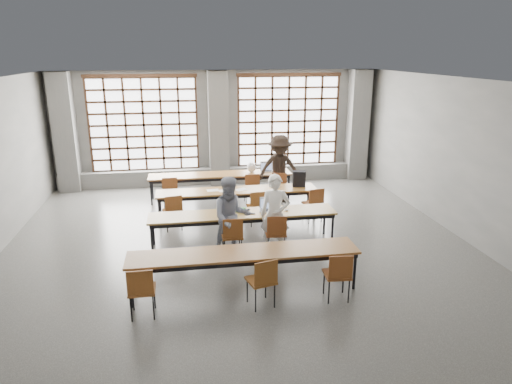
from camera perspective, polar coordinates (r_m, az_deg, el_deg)
floor at (r=9.72m, az=-1.87°, el=-7.39°), size 11.00×11.00×0.00m
ceiling at (r=8.85m, az=-2.09°, el=13.68°), size 11.00×11.00×0.00m
wall_back at (r=14.49m, az=-4.80°, el=8.05°), size 10.00×0.00×10.00m
wall_front at (r=4.14m, az=8.30°, el=-16.64°), size 10.00×0.00×10.00m
wall_right at (r=10.93m, az=25.06°, el=3.46°), size 0.00×11.00×11.00m
column_left at (r=14.57m, az=-22.76°, el=6.83°), size 0.60×0.55×3.50m
column_mid at (r=14.21m, az=-4.71°, el=7.87°), size 0.60×0.55×3.50m
column_right at (r=15.24m, az=12.57°, el=8.15°), size 0.60×0.55×3.50m
window_left at (r=14.39m, az=-13.85°, el=8.16°), size 3.32×0.12×3.00m
window_right at (r=14.74m, az=4.06°, el=8.81°), size 3.32×0.12×3.00m
sill_ledge at (r=14.61m, az=-4.59°, el=2.11°), size 9.80×0.35×0.50m
desk_row_a at (r=12.92m, az=-4.48°, el=2.00°), size 4.00×0.70×0.73m
desk_row_b at (r=11.41m, az=-2.38°, el=-0.03°), size 4.00×0.70×0.73m
desk_row_c at (r=9.79m, az=-1.65°, el=-2.98°), size 4.00×0.70×0.73m
desk_row_d at (r=7.97m, az=-1.50°, el=-7.89°), size 4.00×0.70×0.73m
chair_back_left at (r=12.32m, az=-10.69°, el=0.37°), size 0.43×0.44×0.88m
chair_back_mid at (r=12.45m, az=-0.54°, el=0.85°), size 0.42×0.43×0.88m
chair_back_right at (r=12.59m, az=2.96°, el=1.01°), size 0.52×0.52×0.88m
chair_mid_left at (r=10.78m, az=-10.34°, el=-2.06°), size 0.50×0.50×0.88m
chair_mid_centre at (r=10.91m, az=0.16°, el=-1.54°), size 0.45×0.46×0.88m
chair_mid_right at (r=11.22m, az=7.27°, el=-1.15°), size 0.49×0.49×0.88m
chair_front_left at (r=9.23m, az=-2.97°, el=-5.16°), size 0.42×0.43×0.88m
chair_front_right at (r=9.36m, az=2.51°, el=-4.83°), size 0.44×0.45×0.88m
chair_near_left at (r=7.44m, az=-14.15°, el=-11.48°), size 0.42×0.43×0.88m
chair_near_mid at (r=7.50m, az=0.87°, el=-10.67°), size 0.51×0.52×0.88m
chair_near_right at (r=7.80m, az=10.26°, el=-9.81°), size 0.45×0.45×0.88m
student_male at (r=9.37m, az=2.40°, el=-2.82°), size 0.70×0.56×1.68m
student_female at (r=9.24m, az=-3.08°, el=-3.14°), size 0.86×0.69×1.67m
student_back at (r=12.61m, az=2.97°, el=2.92°), size 1.23×0.74×1.87m
laptop_front at (r=9.94m, az=1.48°, el=-1.90°), size 0.41×0.37×0.26m
laptop_back at (r=13.17m, az=1.35°, el=2.92°), size 0.38×0.33×0.26m
mouse at (r=9.91m, az=3.82°, el=-2.25°), size 0.11×0.08×0.04m
green_box at (r=9.83m, az=-2.00°, el=-2.23°), size 0.26×0.14×0.09m
phone at (r=9.70m, az=-0.51°, el=-2.72°), size 0.13×0.06×0.01m
paper_sheet_a at (r=11.38m, az=-5.41°, el=0.22°), size 0.32×0.24×0.00m
paper_sheet_b at (r=11.31m, az=-3.86°, el=0.14°), size 0.33×0.26×0.00m
paper_sheet_c at (r=11.40m, az=-1.88°, el=0.31°), size 0.36×0.32×0.00m
backpack at (r=11.67m, az=5.40°, el=1.66°), size 0.35×0.25×0.40m
plastic_bag at (r=13.02m, az=-0.56°, el=3.12°), size 0.32×0.29×0.29m
red_pouch at (r=7.53m, az=-14.09°, el=-11.44°), size 0.20×0.09×0.06m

